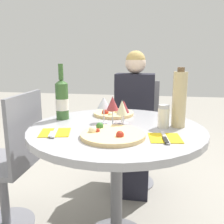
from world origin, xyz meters
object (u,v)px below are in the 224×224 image
Objects in this scene: dining_table at (117,146)px; wine_bottle at (62,99)px; tall_carafe at (179,99)px; chair_empty_side at (10,165)px; seated_diner at (134,130)px; chair_behind_diner at (135,133)px; pizza_large at (112,134)px.

dining_table is 2.86× the size of wine_bottle.
wine_bottle is 0.70m from tall_carafe.
chair_empty_side is at bearing -165.19° from wine_bottle.
dining_table is 0.83× the size of seated_diner.
tall_carafe is at bearing 110.71° from chair_behind_diner.
seated_diner is (0.04, 0.69, -0.11)m from dining_table.
wine_bottle is (0.34, 0.09, 0.42)m from chair_empty_side.
tall_carafe is at bearing -5.49° from wine_bottle.
chair_behind_diner is at bearing 110.71° from tall_carafe.
pizza_large is (0.00, -0.18, 0.12)m from dining_table.
dining_table is at bearing 90.72° from pizza_large.
tall_carafe reaches higher than pizza_large.
dining_table is 1.07× the size of chair_empty_side.
chair_behind_diner is at bearing 87.69° from pizza_large.
seated_diner is at bearing 90.00° from chair_behind_diner.
dining_table is at bearing -92.87° from chair_empty_side.
seated_diner is 0.80m from tall_carafe.
chair_empty_side is at bearing -178.80° from tall_carafe.
wine_bottle is (-0.36, 0.12, 0.24)m from dining_table.
chair_behind_diner is 0.16m from seated_diner.
dining_table is 0.70m from seated_diner.
wine_bottle is at bearing -75.19° from chair_empty_side.
pizza_large is 0.49m from wine_bottle.
pizza_large is (-0.04, -1.02, 0.31)m from chair_behind_diner.
seated_diner reaches higher than chair_behind_diner.
tall_carafe is (0.70, -0.07, 0.03)m from wine_bottle.
seated_diner is at bearing -48.37° from chair_empty_side.
chair_empty_side is 1.13m from tall_carafe.
chair_empty_side is 0.80m from pizza_large.
seated_diner is 1.29× the size of chair_empty_side.
seated_diner is at bearing 114.82° from tall_carafe.
chair_empty_side is at bearing 47.21° from chair_behind_diner.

